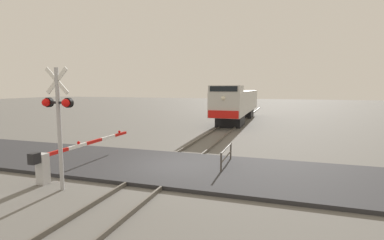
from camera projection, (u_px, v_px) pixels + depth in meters
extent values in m
plane|color=#605E59|center=(170.00, 169.00, 12.88)|extent=(160.00, 160.00, 0.00)
cube|color=#59544C|center=(156.00, 166.00, 13.09)|extent=(0.08, 80.00, 0.15)
cube|color=#59544C|center=(185.00, 168.00, 12.65)|extent=(0.08, 80.00, 0.15)
cube|color=#2D2D30|center=(170.00, 167.00, 12.87)|extent=(36.00, 5.20, 0.15)
cube|color=black|center=(230.00, 120.00, 27.10)|extent=(2.30, 3.20, 1.05)
cube|color=black|center=(243.00, 113.00, 35.08)|extent=(2.30, 3.20, 1.05)
cube|color=silver|center=(238.00, 101.00, 30.90)|extent=(2.71, 15.35, 2.20)
cube|color=silver|center=(226.00, 89.00, 24.66)|extent=(2.65, 2.49, 0.55)
cube|color=black|center=(223.00, 89.00, 23.46)|extent=(2.30, 0.06, 0.44)
cube|color=red|center=(223.00, 114.00, 23.69)|extent=(2.57, 0.08, 0.64)
sphere|color=#F2EACC|center=(223.00, 98.00, 23.53)|extent=(0.36, 0.36, 0.36)
cylinder|color=#ADADB2|center=(59.00, 130.00, 10.01)|extent=(0.14, 0.14, 4.32)
cube|color=white|center=(57.00, 81.00, 9.81)|extent=(0.95, 0.04, 0.95)
cube|color=white|center=(57.00, 81.00, 9.81)|extent=(0.95, 0.04, 0.95)
cube|color=black|center=(58.00, 103.00, 9.90)|extent=(1.04, 0.08, 0.08)
sphere|color=red|center=(46.00, 103.00, 9.93)|extent=(0.28, 0.28, 0.28)
sphere|color=red|center=(66.00, 103.00, 9.67)|extent=(0.28, 0.28, 0.28)
cylinder|color=black|center=(49.00, 102.00, 10.04)|extent=(0.34, 0.14, 0.34)
cylinder|color=black|center=(68.00, 103.00, 9.79)|extent=(0.34, 0.14, 0.34)
cube|color=silver|center=(43.00, 169.00, 10.82)|extent=(0.36, 0.36, 1.16)
cube|color=black|center=(34.00, 158.00, 10.43)|extent=(0.28, 0.36, 0.40)
cube|color=red|center=(58.00, 152.00, 11.50)|extent=(0.10, 1.16, 0.14)
cube|color=white|center=(77.00, 146.00, 12.59)|extent=(0.10, 1.16, 0.14)
cube|color=red|center=(94.00, 142.00, 13.69)|extent=(0.10, 1.16, 0.14)
cube|color=white|center=(108.00, 137.00, 14.79)|extent=(0.10, 1.16, 0.14)
cube|color=red|center=(120.00, 134.00, 15.88)|extent=(0.10, 1.16, 0.14)
sphere|color=red|center=(79.00, 143.00, 12.66)|extent=(0.14, 0.14, 0.14)
sphere|color=red|center=(119.00, 132.00, 15.79)|extent=(0.14, 0.14, 0.14)
cylinder|color=#4C4742|center=(221.00, 164.00, 11.88)|extent=(0.08, 0.08, 0.95)
cylinder|color=#4C4742|center=(231.00, 152.00, 13.99)|extent=(0.08, 0.08, 0.95)
cylinder|color=#4C4742|center=(226.00, 148.00, 12.88)|extent=(0.06, 2.24, 0.06)
cylinder|color=#4C4742|center=(226.00, 157.00, 12.93)|extent=(0.06, 2.24, 0.06)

